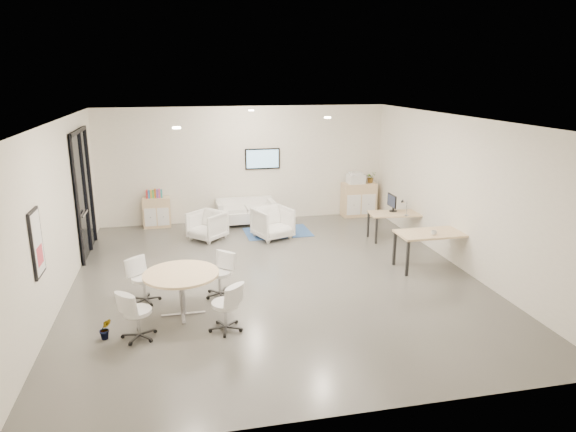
{
  "coord_description": "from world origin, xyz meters",
  "views": [
    {
      "loc": [
        -1.79,
        -9.62,
        4.01
      ],
      "look_at": [
        0.36,
        0.4,
        1.19
      ],
      "focal_mm": 32.0,
      "sensor_mm": 36.0,
      "label": 1
    }
  ],
  "objects_px": {
    "armchair_left": "(207,224)",
    "loveseat": "(245,212)",
    "armchair_right": "(273,221)",
    "sideboard_right": "(359,200)",
    "sideboard_left": "(157,212)",
    "desk_rear": "(395,216)",
    "desk_front": "(433,236)",
    "round_table": "(181,277)"
  },
  "relations": [
    {
      "from": "armchair_right",
      "to": "desk_front",
      "type": "xyz_separation_m",
      "value": [
        2.95,
        -2.78,
        0.28
      ]
    },
    {
      "from": "sideboard_right",
      "to": "desk_rear",
      "type": "distance_m",
      "value": 2.3
    },
    {
      "from": "sideboard_right",
      "to": "armchair_left",
      "type": "xyz_separation_m",
      "value": [
        -4.49,
        -1.35,
        -0.09
      ]
    },
    {
      "from": "loveseat",
      "to": "round_table",
      "type": "height_order",
      "value": "round_table"
    },
    {
      "from": "desk_rear",
      "to": "round_table",
      "type": "height_order",
      "value": "round_table"
    },
    {
      "from": "armchair_left",
      "to": "round_table",
      "type": "bearing_deg",
      "value": -53.57
    },
    {
      "from": "sideboard_left",
      "to": "desk_front",
      "type": "distance_m",
      "value": 7.33
    },
    {
      "from": "sideboard_right",
      "to": "loveseat",
      "type": "bearing_deg",
      "value": -177.61
    },
    {
      "from": "desk_rear",
      "to": "sideboard_right",
      "type": "bearing_deg",
      "value": 99.48
    },
    {
      "from": "armchair_left",
      "to": "loveseat",
      "type": "bearing_deg",
      "value": 92.51
    },
    {
      "from": "sideboard_left",
      "to": "round_table",
      "type": "height_order",
      "value": "sideboard_left"
    },
    {
      "from": "sideboard_left",
      "to": "round_table",
      "type": "xyz_separation_m",
      "value": [
        0.59,
        -5.6,
        0.29
      ]
    },
    {
      "from": "sideboard_right",
      "to": "armchair_right",
      "type": "xyz_separation_m",
      "value": [
        -2.86,
        -1.58,
        -0.05
      ]
    },
    {
      "from": "sideboard_right",
      "to": "loveseat",
      "type": "relative_size",
      "value": 0.61
    },
    {
      "from": "sideboard_right",
      "to": "desk_rear",
      "type": "bearing_deg",
      "value": -86.37
    },
    {
      "from": "sideboard_left",
      "to": "desk_rear",
      "type": "relative_size",
      "value": 0.6
    },
    {
      "from": "sideboard_left",
      "to": "sideboard_right",
      "type": "relative_size",
      "value": 0.84
    },
    {
      "from": "sideboard_left",
      "to": "desk_front",
      "type": "bearing_deg",
      "value": -37.04
    },
    {
      "from": "sideboard_left",
      "to": "armchair_left",
      "type": "relative_size",
      "value": 1.03
    },
    {
      "from": "sideboard_left",
      "to": "desk_front",
      "type": "relative_size",
      "value": 0.53
    },
    {
      "from": "armchair_right",
      "to": "desk_front",
      "type": "relative_size",
      "value": 0.56
    },
    {
      "from": "armchair_left",
      "to": "round_table",
      "type": "xyz_separation_m",
      "value": [
        -0.68,
        -4.21,
        0.3
      ]
    },
    {
      "from": "sideboard_right",
      "to": "desk_front",
      "type": "height_order",
      "value": "sideboard_right"
    },
    {
      "from": "sideboard_left",
      "to": "desk_rear",
      "type": "distance_m",
      "value": 6.36
    },
    {
      "from": "desk_front",
      "to": "armchair_left",
      "type": "bearing_deg",
      "value": 146.41
    },
    {
      "from": "armchair_right",
      "to": "armchair_left",
      "type": "bearing_deg",
      "value": 150.85
    },
    {
      "from": "armchair_left",
      "to": "sideboard_right",
      "type": "bearing_deg",
      "value": 62.28
    },
    {
      "from": "sideboard_left",
      "to": "loveseat",
      "type": "bearing_deg",
      "value": -4.45
    },
    {
      "from": "sideboard_left",
      "to": "desk_rear",
      "type": "xyz_separation_m",
      "value": [
        5.91,
        -2.34,
        0.2
      ]
    },
    {
      "from": "armchair_left",
      "to": "armchair_right",
      "type": "height_order",
      "value": "armchair_right"
    },
    {
      "from": "sideboard_left",
      "to": "round_table",
      "type": "distance_m",
      "value": 5.64
    },
    {
      "from": "sideboard_right",
      "to": "armchair_left",
      "type": "relative_size",
      "value": 1.24
    },
    {
      "from": "sideboard_left",
      "to": "armchair_right",
      "type": "distance_m",
      "value": 3.33
    },
    {
      "from": "loveseat",
      "to": "armchair_left",
      "type": "relative_size",
      "value": 2.03
    },
    {
      "from": "sideboard_right",
      "to": "desk_front",
      "type": "xyz_separation_m",
      "value": [
        0.09,
        -4.37,
        0.23
      ]
    },
    {
      "from": "sideboard_left",
      "to": "sideboard_right",
      "type": "height_order",
      "value": "sideboard_right"
    },
    {
      "from": "armchair_left",
      "to": "armchair_right",
      "type": "bearing_deg",
      "value": 37.34
    },
    {
      "from": "loveseat",
      "to": "sideboard_right",
      "type": "bearing_deg",
      "value": 0.75
    },
    {
      "from": "armchair_right",
      "to": "round_table",
      "type": "relative_size",
      "value": 0.67
    },
    {
      "from": "desk_front",
      "to": "round_table",
      "type": "bearing_deg",
      "value": -167.48
    },
    {
      "from": "sideboard_right",
      "to": "round_table",
      "type": "relative_size",
      "value": 0.76
    },
    {
      "from": "armchair_left",
      "to": "round_table",
      "type": "height_order",
      "value": "armchair_left"
    }
  ]
}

